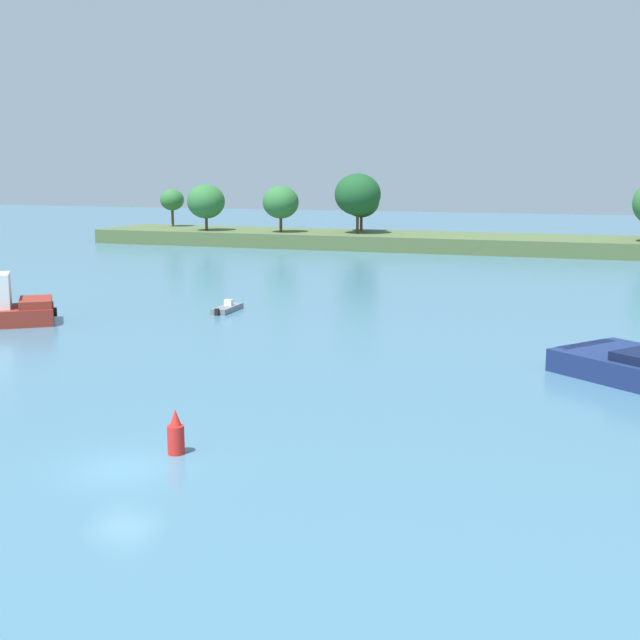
% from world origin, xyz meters
% --- Properties ---
extents(ground_plane, '(400.00, 400.00, 0.00)m').
position_xyz_m(ground_plane, '(0.00, 0.00, 0.00)').
color(ground_plane, teal).
extents(treeline_island, '(97.42, 14.54, 10.92)m').
position_xyz_m(treeline_island, '(-10.43, 93.54, 2.77)').
color(treeline_island, '#4C6038').
rests_on(treeline_island, ground).
extents(small_motorboat, '(1.41, 4.24, 0.94)m').
position_xyz_m(small_motorboat, '(-11.86, 34.77, 0.25)').
color(small_motorboat, slate).
rests_on(small_motorboat, ground).
extents(channel_buoy_red, '(0.70, 0.70, 1.90)m').
position_xyz_m(channel_buoy_red, '(1.14, 2.26, 0.81)').
color(channel_buoy_red, red).
rests_on(channel_buoy_red, ground).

